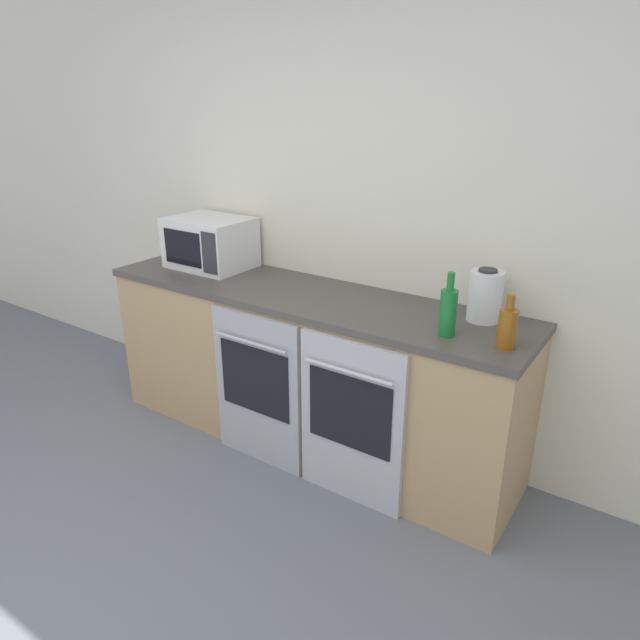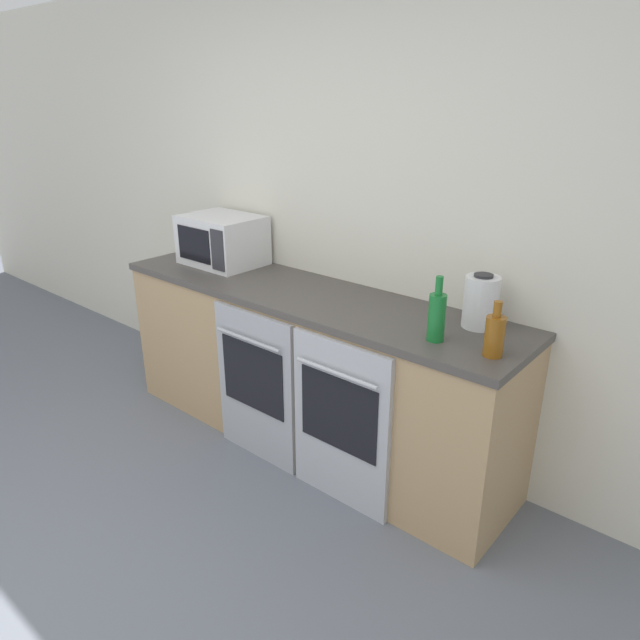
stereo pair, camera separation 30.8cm
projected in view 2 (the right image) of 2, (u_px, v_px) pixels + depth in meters
The scene contains 8 objects.
wall_back at pixel (345, 214), 3.18m from camera, with size 10.00×0.06×2.60m.
counter_back at pixel (307, 369), 3.26m from camera, with size 2.47×0.62×0.93m.
oven_left at pixel (255, 386), 3.10m from camera, with size 0.57×0.06×0.87m.
oven_right at pixel (340, 424), 2.75m from camera, with size 0.57×0.06×0.87m.
microwave at pixel (222, 240), 3.56m from camera, with size 0.49×0.38×0.30m.
bottle_amber at pixel (495, 335), 2.30m from camera, with size 0.08×0.08×0.24m.
bottle_green at pixel (437, 316), 2.44m from camera, with size 0.08×0.08×0.29m.
kettle at pixel (481, 302), 2.58m from camera, with size 0.16×0.16×0.25m.
Camera 2 is at (1.95, -0.38, 1.92)m, focal length 32.00 mm.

